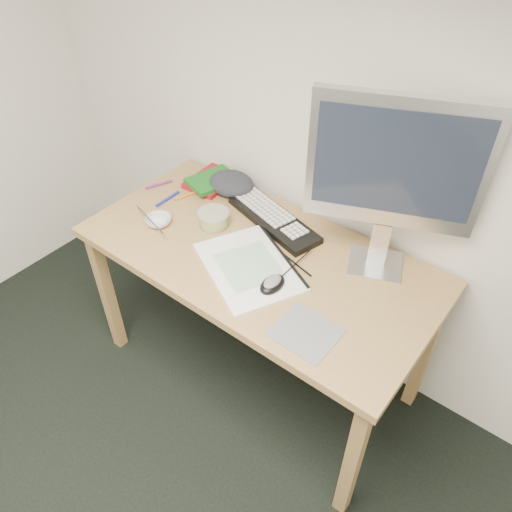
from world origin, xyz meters
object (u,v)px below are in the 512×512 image
at_px(sketchpad, 249,267).
at_px(keyboard, 273,219).
at_px(monitor, 395,169).
at_px(desk, 257,269).
at_px(rice_bowl, 158,221).

relative_size(sketchpad, keyboard, 0.91).
bearing_deg(keyboard, monitor, 18.62).
height_order(sketchpad, monitor, monitor).
distance_m(desk, keyboard, 0.23).
bearing_deg(sketchpad, monitor, 67.42).
bearing_deg(keyboard, rice_bowl, -124.89).
xyz_separation_m(sketchpad, rice_bowl, (-0.46, -0.02, 0.01)).
bearing_deg(rice_bowl, keyboard, 39.84).
xyz_separation_m(desk, sketchpad, (0.03, -0.08, 0.09)).
bearing_deg(sketchpad, rice_bowl, -150.63).
xyz_separation_m(desk, keyboard, (-0.07, 0.20, 0.10)).
relative_size(desk, sketchpad, 3.38).
bearing_deg(monitor, rice_bowl, 179.11).
height_order(desk, sketchpad, sketchpad).
distance_m(keyboard, rice_bowl, 0.48).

